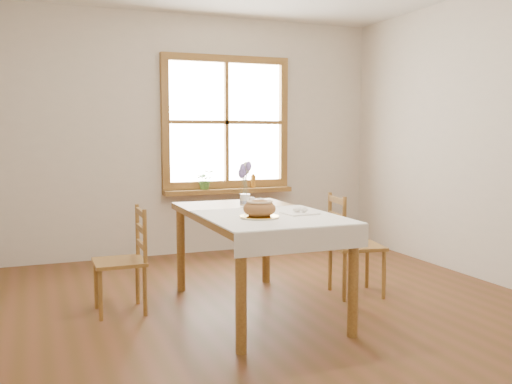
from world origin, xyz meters
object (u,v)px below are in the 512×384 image
Objects in this scene: chair_right at (357,245)px; chair_left at (119,260)px; bread_plate at (259,217)px; flower_vase at (245,201)px; dining_table at (256,223)px.

chair_left is at bearing 91.80° from chair_right.
flower_vase is at bearing 77.75° from bread_plate.
chair_right reaches higher than dining_table.
dining_table is 0.36m from flower_vase.
chair_left reaches higher than dining_table.
dining_table is at bearing -96.34° from flower_vase.
flower_vase reaches higher than chair_left.
chair_left is (-0.96, 0.34, -0.27)m from dining_table.
flower_vase is (-0.89, 0.23, 0.38)m from chair_right.
bread_plate is (0.85, -0.68, 0.37)m from chair_left.
chair_right is at bearing 22.76° from bread_plate.
chair_left is 0.94× the size of chair_right.
chair_right is 1.00m from flower_vase.
bread_plate is 0.68m from flower_vase.
chair_left is at bearing 179.24° from flower_vase.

